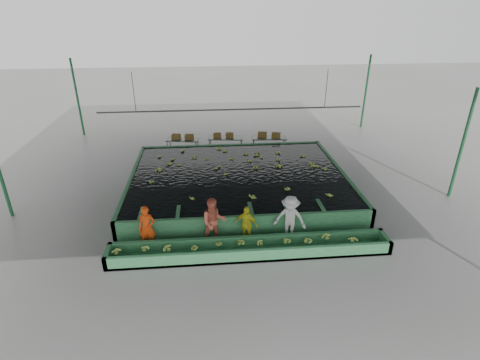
{
  "coord_description": "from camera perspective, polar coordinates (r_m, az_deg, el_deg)",
  "views": [
    {
      "loc": [
        -1.37,
        -14.42,
        8.14
      ],
      "look_at": [
        0.0,
        0.5,
        1.0
      ],
      "focal_mm": 28.0,
      "sensor_mm": 36.0,
      "label": 1
    }
  ],
  "objects": [
    {
      "name": "packing_table_mid",
      "position": [
        22.37,
        -2.2,
        5.4
      ],
      "size": [
        2.14,
        1.07,
        0.94
      ],
      "primitive_type": null,
      "rotation": [
        0.0,
        0.0,
        -0.12
      ],
      "color": "#59605B",
      "rests_on": "ground"
    },
    {
      "name": "packing_table_right",
      "position": [
        22.46,
        4.42,
        5.4
      ],
      "size": [
        2.08,
        0.96,
        0.92
      ],
      "primitive_type": null,
      "rotation": [
        0.0,
        0.0,
        -0.07
      ],
      "color": "#59605B",
      "rests_on": "ground"
    },
    {
      "name": "worker_c",
      "position": [
        13.83,
        0.95,
        -6.81
      ],
      "size": [
        0.95,
        0.7,
        1.5
      ],
      "primitive_type": "imported",
      "rotation": [
        0.0,
        0.0,
        -0.43
      ],
      "color": "#CDCD1D",
      "rests_on": "ground"
    },
    {
      "name": "sorting_trough",
      "position": [
        13.46,
        1.62,
        -10.41
      ],
      "size": [
        10.0,
        1.0,
        0.5
      ],
      "primitive_type": null,
      "color": "#317545",
      "rests_on": "ground"
    },
    {
      "name": "rail_hanger_right",
      "position": [
        20.85,
        13.01,
        13.4
      ],
      "size": [
        0.04,
        0.04,
        2.0
      ],
      "primitive_type": "cylinder",
      "color": "#59605B",
      "rests_on": "shed_roof"
    },
    {
      "name": "floating_bananas",
      "position": [
        18.29,
        -0.52,
        1.99
      ],
      "size": [
        9.29,
        6.34,
        0.13
      ],
      "primitive_type": null,
      "color": "#96BE4A",
      "rests_on": "tank_water"
    },
    {
      "name": "shed_roof",
      "position": [
        14.82,
        0.18,
        13.25
      ],
      "size": [
        20.0,
        22.0,
        0.04
      ],
      "primitive_type": "cube",
      "color": "slate",
      "rests_on": "shed_posts"
    },
    {
      "name": "box_stack_right",
      "position": [
        22.28,
        4.46,
        6.5
      ],
      "size": [
        1.37,
        0.66,
        0.29
      ],
      "primitive_type": null,
      "rotation": [
        0.0,
        0.0,
        -0.23
      ],
      "color": "brown",
      "rests_on": "packing_table_right"
    },
    {
      "name": "ground",
      "position": [
        16.62,
        0.16,
        -3.85
      ],
      "size": [
        80.0,
        80.0,
        0.0
      ],
      "primitive_type": "plane",
      "color": "gray",
      "rests_on": "ground"
    },
    {
      "name": "box_stack_mid",
      "position": [
        22.2,
        -2.54,
        6.51
      ],
      "size": [
        1.19,
        0.37,
        0.25
      ],
      "primitive_type": null,
      "rotation": [
        0.0,
        0.0,
        -0.04
      ],
      "color": "brown",
      "rests_on": "packing_table_mid"
    },
    {
      "name": "box_stack_left",
      "position": [
        22.4,
        -8.71,
        6.21
      ],
      "size": [
        1.31,
        0.56,
        0.27
      ],
      "primitive_type": null,
      "rotation": [
        0.0,
        0.0,
        -0.17
      ],
      "color": "brown",
      "rests_on": "packing_table_left"
    },
    {
      "name": "packing_table_left",
      "position": [
        22.53,
        -8.69,
        5.16
      ],
      "size": [
        1.98,
        1.05,
        0.86
      ],
      "primitive_type": null,
      "rotation": [
        0.0,
        0.0,
        -0.16
      ],
      "color": "#59605B",
      "rests_on": "ground"
    },
    {
      "name": "worker_d",
      "position": [
        13.99,
        7.61,
        -5.86
      ],
      "size": [
        1.34,
        1.01,
        1.83
      ],
      "primitive_type": "imported",
      "rotation": [
        0.0,
        0.0,
        -0.31
      ],
      "color": "silver",
      "rests_on": "ground"
    },
    {
      "name": "tank_water",
      "position": [
        17.56,
        -0.3,
        0.96
      ],
      "size": [
        9.7,
        7.7,
        0.0
      ],
      "primitive_type": "cube",
      "color": "black",
      "rests_on": "flotation_tank"
    },
    {
      "name": "trough_bananas",
      "position": [
        13.37,
        1.63,
        -9.89
      ],
      "size": [
        8.49,
        0.57,
        0.11
      ],
      "primitive_type": null,
      "color": "#96BE4A",
      "rests_on": "sorting_trough"
    },
    {
      "name": "shed_posts",
      "position": [
        15.54,
        0.17,
        4.21
      ],
      "size": [
        20.0,
        22.0,
        5.0
      ],
      "primitive_type": null,
      "color": "#1F6035",
      "rests_on": "ground"
    },
    {
      "name": "rail_hanger_left",
      "position": [
        20.19,
        -15.89,
        12.7
      ],
      "size": [
        0.04,
        0.04,
        2.0
      ],
      "primitive_type": "cylinder",
      "color": "#59605B",
      "rests_on": "shed_roof"
    },
    {
      "name": "worker_b",
      "position": [
        13.67,
        -4.03,
        -6.39
      ],
      "size": [
        0.99,
        0.82,
        1.87
      ],
      "primitive_type": "imported",
      "rotation": [
        0.0,
        0.0,
        0.13
      ],
      "color": "#CF6149",
      "rests_on": "ground"
    },
    {
      "name": "worker_a",
      "position": [
        13.92,
        -13.97,
        -7.06
      ],
      "size": [
        0.62,
        0.42,
        1.66
      ],
      "primitive_type": "imported",
      "rotation": [
        0.0,
        0.0,
        -0.03
      ],
      "color": "#EA430F",
      "rests_on": "ground"
    },
    {
      "name": "cableway_rail",
      "position": [
        20.14,
        -1.19,
        10.68
      ],
      "size": [
        0.08,
        0.08,
        14.0
      ],
      "primitive_type": "cylinder",
      "color": "#59605B",
      "rests_on": "shed_roof"
    },
    {
      "name": "flotation_tank",
      "position": [
        17.73,
        -0.3,
        -0.22
      ],
      "size": [
        10.0,
        8.0,
        0.9
      ],
      "primitive_type": null,
      "color": "#317545",
      "rests_on": "ground"
    }
  ]
}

